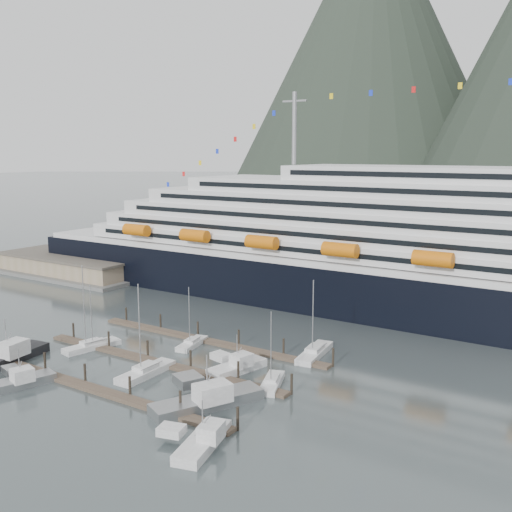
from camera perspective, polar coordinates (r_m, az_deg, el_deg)
The scene contains 17 objects.
ground at distance 92.58m, azimuth -8.36°, elevation -11.22°, with size 1600.00×1600.00×0.00m, color #4A5657.
cruise_ship at distance 124.14m, azimuth 19.79°, elevation -0.49°, with size 210.00×30.40×50.30m.
warehouse at distance 170.59m, azimuth -17.18°, elevation -0.98°, with size 46.00×20.00×5.80m.
dock_near at distance 89.27m, azimuth -15.13°, elevation -12.08°, with size 48.18×2.28×3.20m.
dock_mid at distance 97.71m, azimuth -9.36°, elevation -9.90°, with size 48.18×2.28×3.20m.
dock_far at distance 107.07m, azimuth -4.61°, elevation -8.01°, with size 48.18×2.28×3.20m.
sailboat_a at distance 107.29m, azimuth -14.90°, elevation -8.24°, with size 4.44×8.38×11.57m.
sailboat_b at distance 107.00m, azimuth -15.42°, elevation -8.29°, with size 4.36×10.14×15.11m.
sailboat_c at distance 93.13m, azimuth -10.44°, elevation -10.86°, with size 3.20×10.69×14.84m.
sailboat_f at distance 105.16m, azimuth -6.12°, elevation -8.33°, with size 3.76×8.17×11.01m.
sailboat_g at distance 100.32m, azimuth 5.60°, elevation -9.21°, with size 4.38×11.53×13.51m.
sailboat_h at distance 87.79m, azimuth 1.53°, elevation -12.04°, with size 5.15×8.57×11.65m.
trawler_a at distance 104.71m, azimuth -22.67°, elevation -8.81°, with size 10.69×14.71×7.90m.
trawler_b at distance 93.92m, azimuth -21.55°, elevation -10.98°, with size 8.02×10.06×6.18m.
trawler_c at distance 81.44m, azimuth -4.72°, elevation -13.45°, with size 12.73×15.58×7.87m.
trawler_d at distance 71.57m, azimuth -5.18°, elevation -17.05°, with size 8.36×10.83×6.14m.
trawler_e at distance 93.15m, azimuth -1.86°, elevation -10.43°, with size 8.06×10.35×6.39m.
Camera 1 is at (57.89, -64.15, 33.24)m, focal length 42.00 mm.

